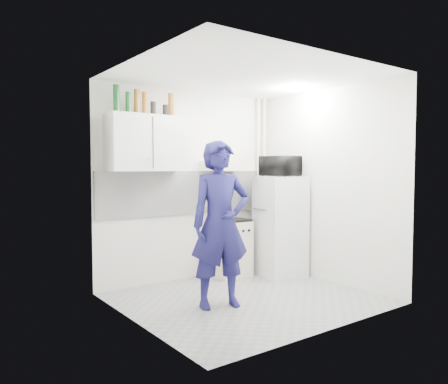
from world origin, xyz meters
TOP-DOWN VIEW (x-y plane):
  - floor at (0.00, 0.00)m, footprint 2.80×2.80m
  - ceiling at (0.00, 0.00)m, footprint 2.80×2.80m
  - wall_back at (0.00, 1.25)m, footprint 2.80×0.00m
  - wall_left at (-1.40, 0.00)m, footprint 0.00×2.60m
  - wall_right at (1.40, 0.00)m, footprint 0.00×2.60m
  - person at (-0.42, -0.05)m, footprint 0.77×0.61m
  - stove at (0.50, 1.00)m, footprint 0.49×0.49m
  - fridge at (1.10, 0.60)m, footprint 0.66×0.66m
  - stove_top at (0.50, 1.00)m, footprint 0.47×0.47m
  - saucepan at (0.47, 1.07)m, footprint 0.18×0.18m
  - microwave at (1.10, 0.60)m, footprint 0.56×0.40m
  - bottle_a at (-1.14, 1.07)m, footprint 0.08×0.08m
  - bottle_b at (-0.99, 1.07)m, footprint 0.07×0.07m
  - bottle_c at (-0.87, 1.07)m, footprint 0.07×0.07m
  - bottle_d at (-0.77, 1.07)m, footprint 0.06×0.06m
  - canister_a at (-0.65, 1.07)m, footprint 0.07×0.07m
  - canister_b at (-0.47, 1.07)m, footprint 0.08×0.08m
  - bottle_e at (-0.40, 1.07)m, footprint 0.08×0.08m
  - upper_cabinet at (-0.75, 1.07)m, footprint 1.00×0.35m
  - range_hood at (0.45, 1.00)m, footprint 0.60×0.50m
  - backsplash at (0.00, 1.24)m, footprint 2.74×0.03m
  - pipe_a at (1.30, 1.17)m, footprint 0.05×0.05m
  - pipe_b at (1.18, 1.17)m, footprint 0.04×0.04m
  - ceiling_spot_fixture at (1.00, 0.20)m, footprint 0.10×0.10m

SIDE VIEW (x-z plane):
  - floor at x=0.00m, z-range 0.00..0.00m
  - stove at x=0.50m, z-range 0.00..0.79m
  - fridge at x=1.10m, z-range 0.00..1.42m
  - stove_top at x=0.50m, z-range 0.79..0.82m
  - saucepan at x=0.47m, z-range 0.82..0.91m
  - person at x=-0.42m, z-range 0.00..1.84m
  - backsplash at x=0.00m, z-range 0.90..1.50m
  - wall_left at x=-1.40m, z-range 0.00..2.60m
  - wall_right at x=1.40m, z-range 0.00..2.60m
  - pipe_a at x=1.30m, z-range 0.00..2.60m
  - pipe_b at x=1.18m, z-range 0.00..2.60m
  - wall_back at x=0.00m, z-range -0.10..2.70m
  - microwave at x=1.10m, z-range 1.42..1.71m
  - range_hood at x=0.45m, z-range 1.50..1.64m
  - upper_cabinet at x=-0.75m, z-range 1.50..2.20m
  - canister_b at x=-0.47m, z-range 2.20..2.35m
  - canister_a at x=-0.65m, z-range 2.20..2.38m
  - bottle_b at x=-0.99m, z-range 2.20..2.46m
  - bottle_d at x=-0.77m, z-range 2.20..2.48m
  - bottle_c at x=-0.87m, z-range 2.20..2.50m
  - bottle_e at x=-0.40m, z-range 2.20..2.51m
  - bottle_a at x=-1.14m, z-range 2.20..2.53m
  - ceiling_spot_fixture at x=1.00m, z-range 2.56..2.58m
  - ceiling at x=0.00m, z-range 2.60..2.60m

